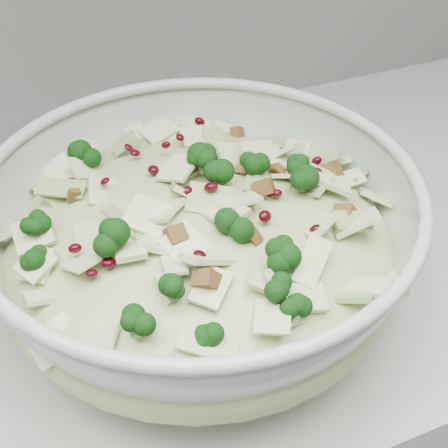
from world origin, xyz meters
The scene contains 2 objects.
mixing_bowl centered at (-0.57, 1.60, 0.98)m, with size 0.42×0.42×0.16m.
salad centered at (-0.57, 1.60, 1.01)m, with size 0.45×0.45×0.16m.
Camera 1 is at (-0.71, 1.20, 1.36)m, focal length 50.00 mm.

